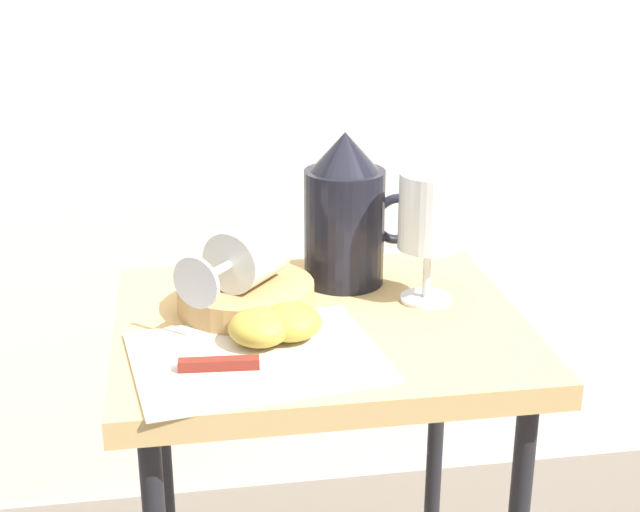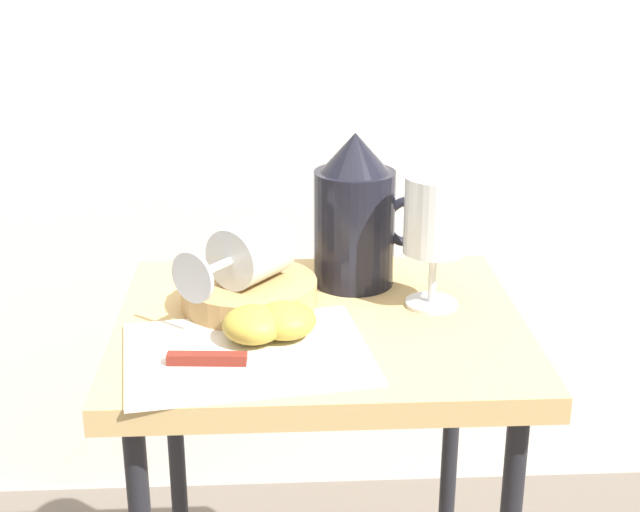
{
  "view_description": "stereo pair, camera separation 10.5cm",
  "coord_description": "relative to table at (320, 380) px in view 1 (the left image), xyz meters",
  "views": [
    {
      "loc": [
        -0.15,
        -0.97,
        1.12
      ],
      "look_at": [
        0.0,
        0.0,
        0.75
      ],
      "focal_mm": 50.83,
      "sensor_mm": 36.0,
      "label": 1
    },
    {
      "loc": [
        -0.05,
        -0.98,
        1.12
      ],
      "look_at": [
        0.0,
        0.0,
        0.75
      ],
      "focal_mm": 50.83,
      "sensor_mm": 36.0,
      "label": 2
    }
  ],
  "objects": [
    {
      "name": "basket_tray",
      "position": [
        -0.08,
        0.04,
        0.1
      ],
      "size": [
        0.17,
        0.17,
        0.03
      ],
      "primitive_type": "cylinder",
      "color": "tan",
      "rests_on": "table"
    },
    {
      "name": "knife",
      "position": [
        -0.1,
        -0.12,
        0.09
      ],
      "size": [
        0.21,
        0.03,
        0.01
      ],
      "color": "silver",
      "rests_on": "linen_napkin"
    },
    {
      "name": "apple_half_right",
      "position": [
        -0.04,
        -0.05,
        0.11
      ],
      "size": [
        0.07,
        0.07,
        0.04
      ],
      "primitive_type": "ellipsoid",
      "color": "#B29938",
      "rests_on": "linen_napkin"
    },
    {
      "name": "curtain_drape",
      "position": [
        0.0,
        0.65,
        0.32
      ],
      "size": [
        2.4,
        0.03,
        1.82
      ],
      "primitive_type": "cube",
      "color": "silver",
      "rests_on": "ground_plane"
    },
    {
      "name": "table",
      "position": [
        0.0,
        0.0,
        0.0
      ],
      "size": [
        0.48,
        0.41,
        0.67
      ],
      "color": "tan",
      "rests_on": "ground_plane"
    },
    {
      "name": "wine_glass_upright",
      "position": [
        0.14,
        0.03,
        0.19
      ],
      "size": [
        0.08,
        0.08,
        0.16
      ],
      "color": "silver",
      "rests_on": "table"
    },
    {
      "name": "linen_napkin",
      "position": [
        -0.08,
        -0.09,
        0.08
      ],
      "size": [
        0.29,
        0.24,
        0.0
      ],
      "primitive_type": "cube",
      "rotation": [
        0.0,
        0.0,
        0.15
      ],
      "color": "silver",
      "rests_on": "table"
    },
    {
      "name": "pitcher",
      "position": [
        0.05,
        0.11,
        0.16
      ],
      "size": [
        0.16,
        0.1,
        0.2
      ],
      "color": "black",
      "rests_on": "table"
    },
    {
      "name": "wine_glass_tipped_near",
      "position": [
        -0.08,
        0.04,
        0.15
      ],
      "size": [
        0.14,
        0.16,
        0.07
      ],
      "color": "silver",
      "rests_on": "basket_tray"
    },
    {
      "name": "apple_half_left",
      "position": [
        -0.08,
        -0.06,
        0.11
      ],
      "size": [
        0.07,
        0.07,
        0.04
      ],
      "primitive_type": "ellipsoid",
      "color": "#B29938",
      "rests_on": "linen_napkin"
    }
  ]
}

